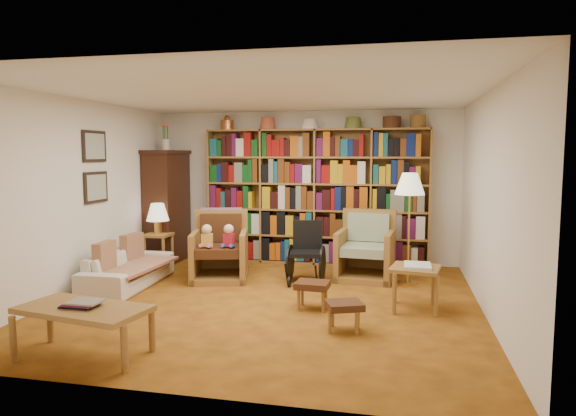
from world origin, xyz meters
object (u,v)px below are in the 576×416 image
(sofa, at_px, (128,269))
(side_table_papers, at_px, (415,273))
(coffee_table, at_px, (83,312))
(wheelchair, at_px, (306,254))
(armchair_leather, at_px, (222,250))
(floor_lamp, at_px, (410,188))
(footstool_a, at_px, (312,287))
(side_table_lamp, at_px, (158,243))
(footstool_b, at_px, (344,307))
(armchair_sage, at_px, (366,252))

(sofa, xyz_separation_m, side_table_papers, (3.78, -0.27, 0.19))
(coffee_table, bearing_deg, wheelchair, 64.81)
(armchair_leather, distance_m, floor_lamp, 2.80)
(wheelchair, distance_m, side_table_papers, 1.79)
(footstool_a, bearing_deg, armchair_leather, 141.64)
(side_table_lamp, relative_size, side_table_papers, 0.90)
(sofa, distance_m, coffee_table, 2.48)
(sofa, distance_m, floor_lamp, 3.99)
(sofa, height_order, side_table_lamp, side_table_lamp)
(wheelchair, height_order, footstool_a, wheelchair)
(side_table_lamp, relative_size, armchair_leather, 0.56)
(armchair_leather, height_order, footstool_b, armchair_leather)
(floor_lamp, distance_m, footstool_a, 2.09)
(footstool_b, bearing_deg, armchair_sage, 88.39)
(side_table_papers, relative_size, coffee_table, 0.50)
(floor_lamp, bearing_deg, side_table_lamp, 177.43)
(footstool_b, bearing_deg, sofa, 159.33)
(sofa, xyz_separation_m, coffee_table, (0.87, -2.31, 0.16))
(armchair_sage, bearing_deg, armchair_leather, -167.06)
(armchair_sage, height_order, side_table_papers, armchair_sage)
(armchair_leather, bearing_deg, armchair_sage, 12.94)
(armchair_leather, height_order, floor_lamp, floor_lamp)
(footstool_b, bearing_deg, wheelchair, 111.07)
(side_table_lamp, relative_size, footstool_a, 1.40)
(floor_lamp, bearing_deg, footstool_b, -107.56)
(wheelchair, bearing_deg, side_table_papers, -35.25)
(side_table_lamp, distance_m, coffee_table, 3.56)
(sofa, xyz_separation_m, floor_lamp, (3.72, 0.94, 1.09))
(side_table_papers, xyz_separation_m, footstool_b, (-0.72, -0.89, -0.18))
(sofa, distance_m, armchair_sage, 3.35)
(sofa, xyz_separation_m, wheelchair, (2.32, 0.77, 0.15))
(coffee_table, bearing_deg, side_table_papers, 35.12)
(armchair_leather, relative_size, footstool_a, 2.52)
(armchair_leather, height_order, coffee_table, armchair_leather)
(sofa, xyz_separation_m, footstool_a, (2.62, -0.48, 0.02))
(floor_lamp, xyz_separation_m, footstool_a, (-1.10, -1.42, -1.07))
(floor_lamp, bearing_deg, sofa, -165.81)
(sofa, bearing_deg, side_table_papers, -96.68)
(sofa, height_order, armchair_sage, armchair_sage)
(sofa, height_order, coffee_table, coffee_table)
(armchair_sage, xyz_separation_m, side_table_papers, (0.65, -1.47, 0.06))
(floor_lamp, bearing_deg, coffee_table, -131.24)
(wheelchair, height_order, side_table_papers, wheelchair)
(coffee_table, bearing_deg, footstool_b, 27.85)
(armchair_leather, relative_size, side_table_papers, 1.62)
(floor_lamp, bearing_deg, armchair_sage, 156.64)
(coffee_table, bearing_deg, armchair_sage, 57.30)
(side_table_lamp, height_order, footstool_b, side_table_lamp)
(armchair_sage, relative_size, footstool_a, 2.48)
(floor_lamp, distance_m, side_table_papers, 1.51)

